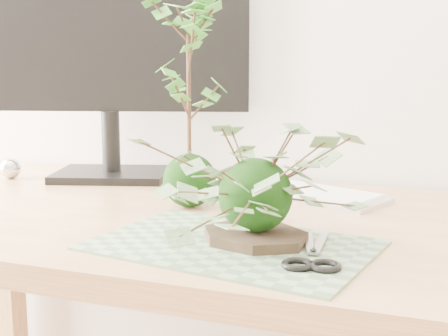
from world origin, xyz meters
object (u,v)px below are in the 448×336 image
at_px(desk, 231,263).
at_px(monitor, 110,37).
at_px(keyboard, 283,189).
at_px(ivy_kokedama, 256,160).
at_px(maple_kokedama, 188,48).

bearing_deg(desk, monitor, 147.27).
bearing_deg(desk, keyboard, 81.23).
relative_size(desk, keyboard, 3.53).
distance_m(ivy_kokedama, monitor, 0.64).
height_order(ivy_kokedama, maple_kokedama, maple_kokedama).
bearing_deg(keyboard, monitor, -161.63).
relative_size(desk, maple_kokedama, 3.87).
relative_size(desk, monitor, 2.61).
bearing_deg(keyboard, desk, -77.03).
bearing_deg(ivy_kokedama, maple_kokedama, 135.09).
bearing_deg(keyboard, ivy_kokedama, -59.39).
xyz_separation_m(ivy_kokedama, monitor, (-0.47, 0.39, 0.19)).
relative_size(maple_kokedama, keyboard, 0.91).
bearing_deg(keyboard, maple_kokedama, -103.30).
distance_m(maple_kokedama, keyboard, 0.36).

